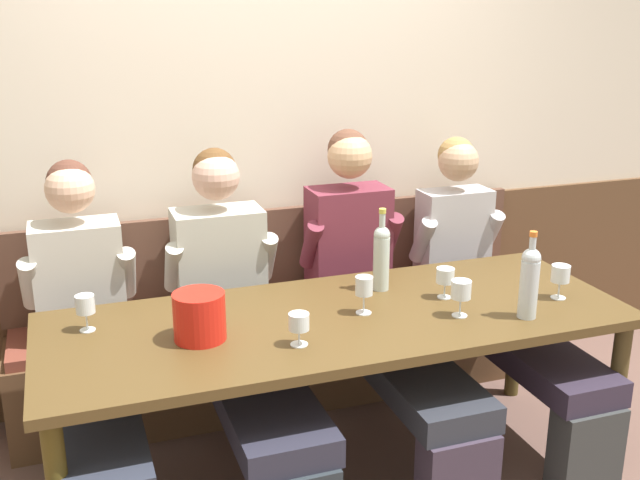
{
  "coord_description": "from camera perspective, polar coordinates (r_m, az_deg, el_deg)",
  "views": [
    {
      "loc": [
        -0.98,
        -2.46,
        1.9
      ],
      "look_at": [
        0.04,
        0.43,
        0.94
      ],
      "focal_mm": 42.05,
      "sensor_mm": 36.0,
      "label": 1
    }
  ],
  "objects": [
    {
      "name": "room_wall_back",
      "position": [
        3.71,
        -4.01,
        9.59
      ],
      "size": [
        6.8,
        0.08,
        2.8
      ],
      "primitive_type": "cube",
      "color": "beige",
      "rests_on": "ground"
    },
    {
      "name": "wood_wainscot_panel",
      "position": [
        3.9,
        -3.5,
        -4.32
      ],
      "size": [
        6.8,
        0.03,
        0.92
      ],
      "primitive_type": "cube",
      "color": "brown",
      "rests_on": "ground"
    },
    {
      "name": "wall_bench",
      "position": [
        3.79,
        -2.56,
        -7.94
      ],
      "size": [
        2.62,
        0.42,
        0.94
      ],
      "color": "brown",
      "rests_on": "ground"
    },
    {
      "name": "dining_table",
      "position": [
        3.0,
        1.44,
        -7.04
      ],
      "size": [
        2.32,
        0.86,
        0.73
      ],
      "color": "#4B371A",
      "rests_on": "ground"
    },
    {
      "name": "person_center_left_seat",
      "position": [
        3.18,
        -17.38,
        -7.14
      ],
      "size": [
        0.48,
        1.33,
        1.28
      ],
      "color": "#2E2B36",
      "rests_on": "ground"
    },
    {
      "name": "person_center_right_seat",
      "position": [
        3.25,
        -6.3,
        -5.71
      ],
      "size": [
        0.51,
        1.33,
        1.3
      ],
      "color": "#242B31",
      "rests_on": "ground"
    },
    {
      "name": "person_left_seat",
      "position": [
        3.44,
        4.22,
        -3.89
      ],
      "size": [
        0.49,
        1.33,
        1.35
      ],
      "color": "#372D3C",
      "rests_on": "ground"
    },
    {
      "name": "person_right_seat",
      "position": [
        3.68,
        12.91,
        -3.54
      ],
      "size": [
        0.47,
        1.32,
        1.28
      ],
      "color": "#313434",
      "rests_on": "ground"
    },
    {
      "name": "ice_bucket",
      "position": [
        2.77,
        -9.16,
        -5.75
      ],
      "size": [
        0.19,
        0.19,
        0.18
      ],
      "primitive_type": "cylinder",
      "color": "red",
      "rests_on": "dining_table"
    },
    {
      "name": "wine_bottle_clear_water",
      "position": [
        3.01,
        15.65,
        -2.97
      ],
      "size": [
        0.07,
        0.07,
        0.35
      ],
      "color": "silver",
      "rests_on": "dining_table"
    },
    {
      "name": "wine_bottle_green_tall",
      "position": [
        3.2,
        4.69,
        -1.16
      ],
      "size": [
        0.07,
        0.07,
        0.36
      ],
      "color": "#B6C4BA",
      "rests_on": "dining_table"
    },
    {
      "name": "wine_glass_right_end",
      "position": [
        2.69,
        -1.62,
        -6.31
      ],
      "size": [
        0.08,
        0.08,
        0.12
      ],
      "color": "silver",
      "rests_on": "dining_table"
    },
    {
      "name": "wine_glass_center_rear",
      "position": [
        2.94,
        -17.43,
        -4.83
      ],
      "size": [
        0.07,
        0.07,
        0.14
      ],
      "color": "silver",
      "rests_on": "dining_table"
    },
    {
      "name": "wine_glass_by_bottle",
      "position": [
        2.96,
        3.37,
        -3.66
      ],
      "size": [
        0.07,
        0.07,
        0.15
      ],
      "color": "silver",
      "rests_on": "dining_table"
    },
    {
      "name": "wine_glass_left_end",
      "position": [
        3.16,
        9.51,
        -2.74
      ],
      "size": [
        0.08,
        0.08,
        0.13
      ],
      "color": "silver",
      "rests_on": "dining_table"
    },
    {
      "name": "wine_glass_mid_right",
      "position": [
        3.26,
        17.83,
        -2.51
      ],
      "size": [
        0.08,
        0.08,
        0.14
      ],
      "color": "silver",
      "rests_on": "dining_table"
    },
    {
      "name": "wine_glass_near_bucket",
      "position": [
        2.98,
        10.68,
        -3.85
      ],
      "size": [
        0.08,
        0.08,
        0.15
      ],
      "color": "silver",
      "rests_on": "dining_table"
    }
  ]
}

